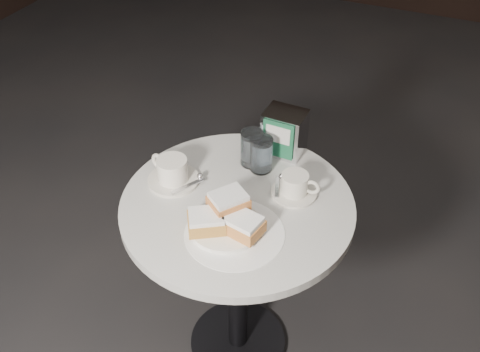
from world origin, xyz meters
name	(u,v)px	position (x,y,z in m)	size (l,w,h in m)	color
ground	(238,344)	(0.00, 0.00, 0.00)	(7.00, 7.00, 0.00)	black
cafe_table	(238,247)	(0.00, 0.00, 0.55)	(0.70, 0.70, 0.74)	black
sugar_spill	(234,233)	(0.05, -0.12, 0.75)	(0.28, 0.28, 0.00)	white
beignet_plate	(226,219)	(0.02, -0.11, 0.78)	(0.25, 0.25, 0.10)	white
coffee_cup_left	(172,172)	(-0.22, 0.01, 0.78)	(0.20, 0.20, 0.08)	silver
coffee_cup_right	(295,186)	(0.14, 0.10, 0.78)	(0.15, 0.15, 0.07)	beige
water_glass_left	(252,149)	(-0.03, 0.19, 0.80)	(0.09, 0.09, 0.12)	white
water_glass_right	(261,155)	(0.01, 0.17, 0.80)	(0.09, 0.09, 0.12)	white
napkin_dispenser	(284,132)	(0.04, 0.29, 0.82)	(0.13, 0.12, 0.15)	silver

